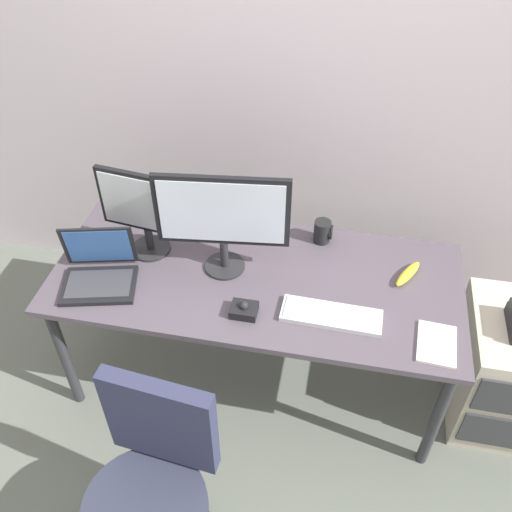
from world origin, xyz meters
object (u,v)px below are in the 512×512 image
Objects in this scene: coffee_mug at (323,231)px; paper_notepad at (437,344)px; office_chair at (154,498)px; monitor_main at (222,216)px; banana at (408,274)px; keyboard at (331,315)px; laptop at (99,271)px; monitor_side at (144,209)px; trackball_mouse at (244,310)px; file_cabinet at (505,369)px.

coffee_mug is 0.53× the size of paper_notepad.
office_chair is 1.34m from coffee_mug.
banana is at bearing 6.62° from monitor_main.
banana reaches higher than paper_notepad.
keyboard is at bearing -79.33° from coffee_mug.
laptop reaches higher than paper_notepad.
monitor_main reaches higher than banana.
monitor_main is 1.34× the size of monitor_side.
monitor_side is 0.92m from keyboard.
trackball_mouse is (-0.35, -0.05, 0.01)m from keyboard.
file_cabinet is 0.65× the size of office_chair.
monitor_side reaches higher than file_cabinet.
laptop is 0.66m from trackball_mouse.
trackball_mouse is at bearing -6.23° from laptop.
banana is at bearing 168.82° from file_cabinet.
monitor_main reaches higher than office_chair.
monitor_side is 3.80× the size of coffee_mug.
laptop is at bearing -122.58° from monitor_side.
file_cabinet is 1.46× the size of keyboard.
office_chair is at bearing -126.31° from keyboard.
paper_notepad is at bearing -8.50° from keyboard.
laptop is (-0.15, -0.23, -0.18)m from monitor_side.
monitor_main is at bearing 179.61° from file_cabinet.
banana is (1.17, 0.04, -0.22)m from monitor_side.
laptop reaches higher than keyboard.
monitor_main is 1.36× the size of keyboard.
file_cabinet is 1.89m from laptop.
file_cabinet is at bearing 32.69° from paper_notepad.
monitor_main is (0.05, 0.95, 0.57)m from office_chair.
file_cabinet is 1.07× the size of monitor_main.
banana is (-0.52, 0.10, 0.42)m from file_cabinet.
keyboard is 1.01m from laptop.
paper_notepad is at bearing -147.31° from file_cabinet.
paper_notepad is at bearing -3.47° from laptop.
coffee_mug is at bearing 15.77° from monitor_side.
keyboard is at bearing -1.36° from laptop.
laptop reaches higher than trackball_mouse.
monitor_side is at bearing 57.42° from laptop.
banana is (1.31, 0.28, -0.03)m from laptop.
monitor_side reaches higher than coffee_mug.
office_chair is 0.96m from keyboard.
monitor_side reaches higher than banana.
monitor_side is 3.83× the size of trackball_mouse.
coffee_mug is at bearing 69.46° from office_chair.
coffee_mug is (-0.91, 0.27, 0.46)m from file_cabinet.
coffee_mug is (0.77, 0.22, -0.18)m from monitor_side.
monitor_side is at bearing 149.17° from trackball_mouse.
office_chair is at bearing -92.81° from monitor_main.
trackball_mouse is (0.65, -0.07, -0.03)m from laptop.
paper_notepad is at bearing -13.94° from monitor_side.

